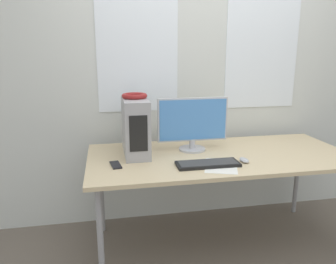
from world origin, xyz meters
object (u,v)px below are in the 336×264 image
keyboard (208,164)px  headphones (135,96)px  monitor_main (193,123)px  cell_phone (116,165)px  pc_tower (135,126)px  mouse (244,160)px

keyboard → headphones: bearing=140.5°
monitor_main → cell_phone: size_ratio=3.50×
cell_phone → keyboard: bearing=-19.0°
monitor_main → cell_phone: 0.68m
monitor_main → cell_phone: bearing=-157.5°
keyboard → monitor_main: bearing=92.0°
pc_tower → keyboard: 0.62m
cell_phone → monitor_main: bearing=13.9°
cell_phone → headphones: bearing=49.6°
headphones → mouse: (0.72, -0.35, -0.42)m
pc_tower → keyboard: (0.45, -0.37, -0.20)m
pc_tower → monitor_main: size_ratio=0.86×
headphones → monitor_main: (0.44, -0.01, -0.22)m
monitor_main → mouse: size_ratio=5.15×
pc_tower → keyboard: size_ratio=1.10×
headphones → monitor_main: size_ratio=0.34×
keyboard → mouse: 0.27m
monitor_main → pc_tower: bearing=178.6°
headphones → monitor_main: 0.49m
monitor_main → keyboard: bearing=-88.0°
pc_tower → mouse: 0.82m
monitor_main → mouse: bearing=-50.0°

